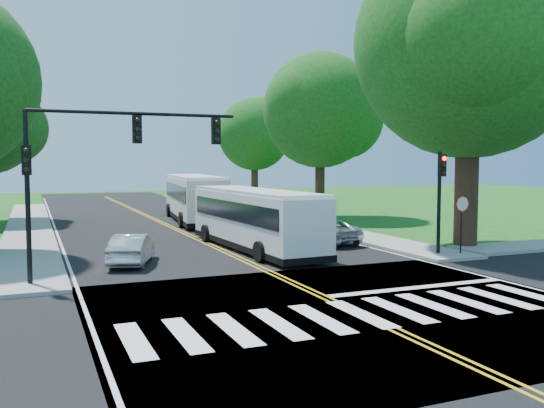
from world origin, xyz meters
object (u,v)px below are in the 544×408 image
signal_nw (102,153)px  bus_lead (254,218)px  suv (320,231)px  dark_sedan (278,220)px  hatchback (132,249)px  bus_follow (194,197)px  signal_ne (440,188)px

signal_nw → bus_lead: bearing=33.9°
suv → dark_sedan: (0.51, 6.60, -0.07)m
hatchback → dark_sedan: size_ratio=0.97×
bus_lead → hatchback: 6.26m
bus_follow → suv: 13.45m
signal_nw → hatchback: (1.42, 3.10, -3.75)m
signal_ne → hatchback: bearing=166.3°
bus_lead → bus_follow: bus_follow is taller
bus_lead → bus_follow: (0.80, 13.68, 0.19)m
signal_nw → dark_sedan: bearing=46.2°
hatchback → signal_ne: bearing=-174.3°
suv → dark_sedan: suv is taller
signal_nw → bus_follow: signal_nw is taller
signal_ne → bus_lead: size_ratio=0.40×
signal_ne → bus_follow: 19.56m
signal_ne → dark_sedan: 12.59m
hatchback → dark_sedan: 13.64m
dark_sedan → bus_lead: bearing=75.2°
signal_nw → bus_follow: bearing=66.4°
suv → signal_nw: bearing=14.2°
bus_follow → suv: size_ratio=2.74×
hatchback → suv: bearing=-146.5°
bus_lead → hatchback: size_ratio=2.93×
signal_nw → suv: bearing=26.5°
bus_follow → dark_sedan: 7.44m
bus_follow → suv: bus_follow is taller
suv → signal_ne: bearing=105.8°
signal_ne → bus_lead: (-6.72, 4.91, -1.47)m
signal_ne → bus_follow: size_ratio=0.35×
bus_follow → hatchback: bus_follow is taller
bus_lead → suv: bus_lead is taller
hatchback → suv: suv is taller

